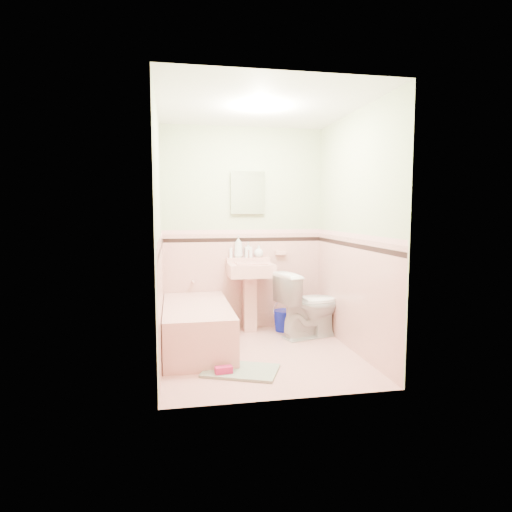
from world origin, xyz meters
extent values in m
plane|color=#E5A396|center=(0.00, 0.00, 0.00)|extent=(2.20, 2.20, 0.00)
plane|color=white|center=(0.00, 0.00, 2.50)|extent=(2.20, 2.20, 0.00)
plane|color=#EFE2C3|center=(0.00, 1.10, 1.25)|extent=(2.50, 0.00, 2.50)
plane|color=#EFE2C3|center=(0.00, -1.10, 1.25)|extent=(2.50, 0.00, 2.50)
plane|color=#EFE2C3|center=(-1.00, 0.00, 1.25)|extent=(0.00, 2.50, 2.50)
plane|color=#EFE2C3|center=(1.00, 0.00, 1.25)|extent=(0.00, 2.50, 2.50)
plane|color=#E7A99B|center=(0.00, 1.09, 0.60)|extent=(2.00, 0.00, 2.00)
plane|color=#E7A99B|center=(0.00, -1.09, 0.60)|extent=(2.00, 0.00, 2.00)
plane|color=#E7A99B|center=(-0.99, 0.00, 0.60)|extent=(0.00, 2.20, 2.20)
plane|color=#E7A99B|center=(0.99, 0.00, 0.60)|extent=(0.00, 2.20, 2.20)
plane|color=black|center=(0.00, 1.08, 1.12)|extent=(2.00, 0.00, 2.00)
plane|color=black|center=(0.00, -1.08, 1.12)|extent=(2.00, 0.00, 2.00)
plane|color=black|center=(-0.98, 0.00, 1.12)|extent=(0.00, 2.20, 2.20)
plane|color=black|center=(0.98, 0.00, 1.12)|extent=(0.00, 2.20, 2.20)
plane|color=#E5A69F|center=(0.00, 1.08, 1.22)|extent=(2.00, 0.00, 2.00)
plane|color=#E5A69F|center=(0.00, -1.08, 1.22)|extent=(2.00, 0.00, 2.00)
plane|color=#E5A69F|center=(-0.98, 0.00, 1.22)|extent=(0.00, 2.20, 2.20)
plane|color=#E5A69F|center=(0.98, 0.00, 1.22)|extent=(0.00, 2.20, 2.20)
cube|color=#E0A093|center=(-0.63, 0.33, 0.23)|extent=(0.70, 1.50, 0.45)
cylinder|color=silver|center=(-0.63, 1.05, 0.63)|extent=(0.04, 0.12, 0.04)
cylinder|color=silver|center=(0.05, 1.00, 0.95)|extent=(0.02, 0.02, 0.10)
cube|color=white|center=(0.05, 1.07, 1.70)|extent=(0.39, 0.04, 0.49)
cube|color=#E0A093|center=(0.47, 1.06, 0.95)|extent=(0.13, 0.07, 0.04)
imported|color=#B2B2B2|center=(-0.07, 1.04, 1.04)|extent=(0.13, 0.13, 0.27)
imported|color=#B2B2B2|center=(0.05, 1.04, 1.00)|extent=(0.09, 0.09, 0.19)
imported|color=#B2B2B2|center=(0.18, 1.04, 0.98)|extent=(0.12, 0.12, 0.15)
cylinder|color=white|center=(-0.17, 1.04, 0.96)|extent=(0.05, 0.05, 0.12)
imported|color=white|center=(0.69, 0.54, 0.39)|extent=(0.85, 0.62, 0.78)
cube|color=gray|center=(-0.27, -0.45, 0.01)|extent=(0.78, 0.67, 0.03)
cube|color=#BF1E59|center=(-0.44, -0.52, 0.06)|extent=(0.16, 0.09, 0.06)
camera|label=1|loc=(-0.87, -4.34, 1.48)|focal=31.03mm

